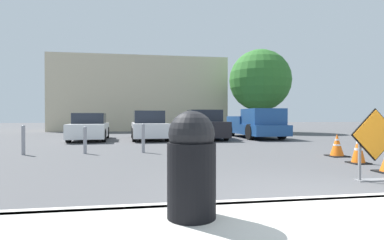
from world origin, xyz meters
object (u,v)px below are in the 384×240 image
object	(u,v)px
pickup_truck	(257,125)
traffic_cone_third	(337,145)
bollard_second	(85,139)
parked_car_second	(149,126)
bollard_third	(23,139)
road_closed_sign	(375,142)
parked_car_third	(204,126)
trash_bin	(192,164)
parked_car_nearest	(90,128)
traffic_cone_second	(358,150)
bollard_nearest	(143,137)

from	to	relation	value
pickup_truck	traffic_cone_third	bearing A→B (deg)	84.95
traffic_cone_third	bollard_second	distance (m)	7.88
parked_car_second	bollard_third	size ratio (longest dim) A/B	4.67
road_closed_sign	parked_car_third	bearing A→B (deg)	95.32
road_closed_sign	bollard_third	world-z (taller)	road_closed_sign
trash_bin	parked_car_second	bearing A→B (deg)	91.28
parked_car_nearest	parked_car_third	distance (m)	6.00
pickup_truck	trash_bin	xyz separation A→B (m)	(-5.72, -12.92, -0.03)
road_closed_sign	traffic_cone_second	world-z (taller)	road_closed_sign
parked_car_second	bollard_nearest	distance (m)	5.86
traffic_cone_second	parked_car_second	distance (m)	10.44
road_closed_sign	parked_car_nearest	world-z (taller)	parked_car_nearest
parked_car_third	pickup_truck	distance (m)	3.01
traffic_cone_second	bollard_nearest	xyz separation A→B (m)	(-5.47, 3.19, 0.16)
parked_car_nearest	bollard_third	size ratio (longest dim) A/B	4.49
pickup_truck	parked_car_third	bearing A→B (deg)	-1.22
parked_car_second	pickup_truck	distance (m)	6.01
traffic_cone_third	parked_car_second	size ratio (longest dim) A/B	0.16
traffic_cone_third	bollard_nearest	size ratio (longest dim) A/B	0.70
road_closed_sign	traffic_cone_third	bearing A→B (deg)	65.25
bollard_nearest	bollard_second	xyz separation A→B (m)	(-1.86, 0.00, -0.05)
traffic_cone_third	traffic_cone_second	bearing A→B (deg)	-103.60
traffic_cone_second	bollard_second	size ratio (longest dim) A/B	0.82
road_closed_sign	bollard_second	size ratio (longest dim) A/B	1.52
pickup_truck	parked_car_second	bearing A→B (deg)	-0.91
trash_bin	bollard_nearest	bearing A→B (deg)	94.45
road_closed_sign	traffic_cone_second	distance (m)	2.31
road_closed_sign	bollard_nearest	xyz separation A→B (m)	(-4.29, 5.13, -0.22)
traffic_cone_third	bollard_third	distance (m)	9.69
traffic_cone_third	parked_car_third	xyz separation A→B (m)	(-2.53, 7.77, 0.38)
pickup_truck	bollard_third	bearing A→B (deg)	29.11
parked_car_second	pickup_truck	xyz separation A→B (m)	(6.01, 0.07, 0.05)
traffic_cone_second	pickup_truck	size ratio (longest dim) A/B	0.14
pickup_truck	bollard_second	bearing A→B (deg)	34.53
road_closed_sign	parked_car_nearest	xyz separation A→B (m)	(-7.02, 10.92, -0.10)
parked_car_third	bollard_second	xyz separation A→B (m)	(-5.12, -5.91, -0.24)
bollard_nearest	bollard_third	size ratio (longest dim) A/B	1.04
traffic_cone_second	bollard_second	world-z (taller)	bollard_second
bollard_third	trash_bin	bearing A→B (deg)	-58.62
trash_bin	parked_car_third	bearing A→B (deg)	78.12
traffic_cone_third	parked_car_second	world-z (taller)	parked_car_second
traffic_cone_second	trash_bin	distance (m)	6.23
parked_car_second	trash_bin	distance (m)	12.85
traffic_cone_third	trash_bin	size ratio (longest dim) A/B	0.61
traffic_cone_third	parked_car_third	distance (m)	8.18
traffic_cone_second	trash_bin	size ratio (longest dim) A/B	0.65
trash_bin	bollard_second	size ratio (longest dim) A/B	1.26
bollard_nearest	traffic_cone_third	bearing A→B (deg)	-17.85
traffic_cone_second	parked_car_nearest	xyz separation A→B (m)	(-8.21, 8.98, 0.29)
parked_car_nearest	traffic_cone_second	bearing A→B (deg)	128.88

